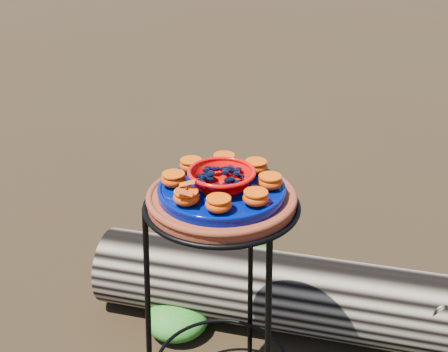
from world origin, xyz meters
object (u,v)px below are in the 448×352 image
at_px(red_bowl, 222,179).
at_px(driftwood_log, 304,295).
at_px(plant_stand, 222,313).
at_px(cobalt_plate, 222,191).
at_px(terracotta_saucer, 222,200).

xyz_separation_m(red_bowl, driftwood_log, (0.11, 0.44, -0.63)).
bearing_deg(red_bowl, plant_stand, 0.00).
bearing_deg(cobalt_plate, red_bowl, 0.00).
relative_size(plant_stand, red_bowl, 4.35).
bearing_deg(cobalt_plate, terracotta_saucer, 0.00).
bearing_deg(cobalt_plate, plant_stand, 0.00).
height_order(terracotta_saucer, red_bowl, red_bowl).
bearing_deg(terracotta_saucer, plant_stand, 0.00).
relative_size(plant_stand, terracotta_saucer, 1.86).
bearing_deg(plant_stand, red_bowl, 0.00).
height_order(cobalt_plate, driftwood_log, cobalt_plate).
height_order(plant_stand, red_bowl, red_bowl).
bearing_deg(terracotta_saucer, driftwood_log, 75.32).
bearing_deg(driftwood_log, terracotta_saucer, -104.68).
xyz_separation_m(cobalt_plate, driftwood_log, (0.11, 0.44, -0.60)).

